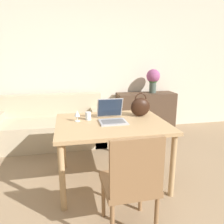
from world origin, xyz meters
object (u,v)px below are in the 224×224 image
(wine_glass, at_px, (77,114))
(flower_vase, at_px, (153,78))
(couch, at_px, (49,127))
(chair, at_px, (131,181))
(laptop, at_px, (112,115))
(drinking_glass, at_px, (88,116))
(handbag, at_px, (140,107))

(wine_glass, bearing_deg, flower_vase, 45.20)
(couch, height_order, wine_glass, wine_glass)
(chair, height_order, wine_glass, chair)
(wine_glass, distance_m, flower_vase, 2.24)
(laptop, relative_size, flower_vase, 0.78)
(couch, height_order, laptop, laptop)
(drinking_glass, bearing_deg, wine_glass, -163.98)
(couch, bearing_deg, laptop, -58.45)
(chair, distance_m, laptop, 0.98)
(flower_vase, bearing_deg, laptop, -125.63)
(couch, height_order, drinking_glass, drinking_glass)
(chair, height_order, couch, chair)
(wine_glass, bearing_deg, chair, -69.18)
(chair, xyz_separation_m, wine_glass, (-0.37, 0.98, 0.32))
(chair, xyz_separation_m, laptop, (0.03, 0.93, 0.30))
(chair, bearing_deg, drinking_glass, 102.16)
(laptop, height_order, drinking_glass, laptop)
(drinking_glass, bearing_deg, couch, 114.03)
(wine_glass, distance_m, handbag, 0.80)
(wine_glass, height_order, flower_vase, flower_vase)
(laptop, bearing_deg, handbag, 16.89)
(couch, distance_m, drinking_glass, 1.49)
(handbag, relative_size, flower_vase, 0.64)
(laptop, xyz_separation_m, drinking_glass, (-0.27, 0.09, -0.02))
(couch, height_order, flower_vase, flower_vase)
(laptop, height_order, flower_vase, flower_vase)
(laptop, bearing_deg, wine_glass, 172.69)
(laptop, bearing_deg, couch, 121.55)
(drinking_glass, relative_size, flower_vase, 0.21)
(drinking_glass, relative_size, handbag, 0.32)
(handbag, bearing_deg, wine_glass, -175.04)
(drinking_glass, distance_m, flower_vase, 2.13)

